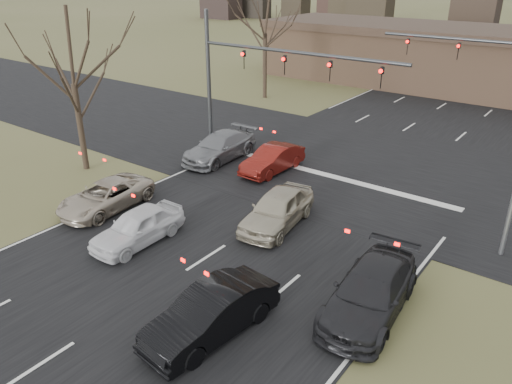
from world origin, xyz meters
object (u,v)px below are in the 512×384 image
Objects in this scene: car_black_hatch at (211,313)px; car_red_ahead at (273,159)px; car_charcoal_sedan at (370,292)px; mast_arm_near at (253,69)px; building at (496,62)px; car_silver_suv at (106,196)px; car_silver_ahead at (277,209)px; car_grey_ahead at (220,147)px; car_white_sedan at (138,227)px.

car_red_ahead is at bearing 123.10° from car_black_hatch.
mast_arm_near is at bearing 135.62° from car_charcoal_sedan.
building is 35.63m from car_silver_suv.
car_silver_ahead reaches higher than car_red_ahead.
mast_arm_near is 9.60m from car_silver_ahead.
car_black_hatch is at bearing -52.36° from car_grey_ahead.
car_grey_ahead is at bearing -173.72° from car_red_ahead.
building reaches higher than car_silver_suv.
car_silver_suv is 1.11× the size of car_red_ahead.
car_white_sedan is (-5.00, -35.70, -1.96)m from building.
car_white_sedan is 6.46m from car_black_hatch.
car_black_hatch is 5.10m from car_charcoal_sedan.
building reaches higher than car_silver_ahead.
building is 3.50× the size of mast_arm_near.
car_black_hatch reaches higher than car_white_sedan.
car_white_sedan is 0.80× the size of car_grey_ahead.
building reaches higher than car_grey_ahead.
car_charcoal_sedan is at bearing -38.62° from car_red_ahead.
building is 8.22× the size of car_grey_ahead.
car_silver_suv is at bearing -110.91° from car_red_ahead.
car_white_sedan is 0.91× the size of car_black_hatch.
car_silver_ahead reaches higher than car_black_hatch.
car_silver_ahead is (7.19, -4.70, 0.03)m from car_grey_ahead.
car_charcoal_sedan is at bearing -36.34° from car_silver_ahead.
mast_arm_near is 10.59m from car_silver_suv.
car_white_sedan reaches higher than car_red_ahead.
building is 38.17m from car_black_hatch.
car_grey_ahead is at bearing 110.02° from car_white_sedan.
car_white_sedan is 9.83m from car_grey_ahead.
building is 26.80m from car_red_ahead.
mast_arm_near reaches higher than car_white_sedan.
car_black_hatch is at bearing -61.18° from car_red_ahead.
mast_arm_near is 2.35× the size of car_grey_ahead.
car_red_ahead is (-6.00, 11.86, -0.06)m from car_black_hatch.
car_silver_suv is 7.92m from car_silver_ahead.
car_white_sedan is at bearing -70.84° from car_grey_ahead.
car_white_sedan is at bearing -88.03° from car_red_ahead.
car_charcoal_sedan is at bearing 54.93° from car_black_hatch.
mast_arm_near is 15.47m from car_charcoal_sedan.
car_red_ahead is at bearing 63.21° from car_silver_suv.
car_grey_ahead is (-9.50, 11.59, -0.00)m from car_black_hatch.
car_white_sedan is 5.81m from car_silver_ahead.
car_grey_ahead is 1.23× the size of car_red_ahead.
building is 34.61m from car_charcoal_sedan.
car_white_sedan is at bearing -177.08° from car_charcoal_sedan.
car_silver_suv is at bearing -91.69° from car_grey_ahead.
building is 10.09× the size of car_red_ahead.
car_silver_suv is at bearing -163.15° from car_silver_ahead.
car_grey_ahead is 1.13× the size of car_silver_ahead.
building is at bearing 73.87° from mast_arm_near.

